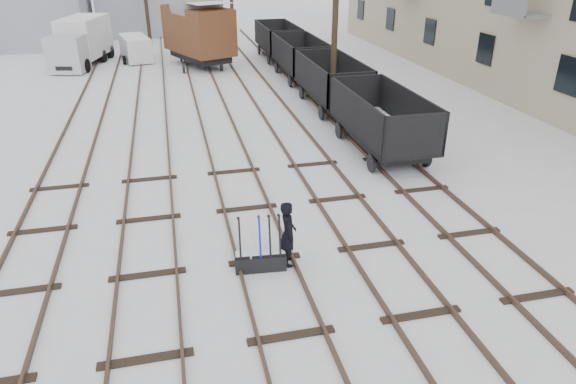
{
  "coord_description": "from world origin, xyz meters",
  "views": [
    {
      "loc": [
        -2.01,
        -11.25,
        7.53
      ],
      "look_at": [
        0.99,
        1.5,
        1.2
      ],
      "focal_mm": 32.0,
      "sensor_mm": 36.0,
      "label": 1
    }
  ],
  "objects_px": {
    "lorry": "(81,42)",
    "panel_van": "(136,48)",
    "worker": "(288,234)",
    "ground_frame": "(260,259)",
    "box_van_wagon": "(198,29)",
    "freight_wagon_a": "(380,129)"
  },
  "relations": [
    {
      "from": "freight_wagon_a",
      "to": "box_van_wagon",
      "type": "bearing_deg",
      "value": 107.85
    },
    {
      "from": "ground_frame",
      "to": "box_van_wagon",
      "type": "xyz_separation_m",
      "value": [
        0.44,
        24.92,
        2.2
      ]
    },
    {
      "from": "freight_wagon_a",
      "to": "lorry",
      "type": "height_order",
      "value": "lorry"
    },
    {
      "from": "worker",
      "to": "lorry",
      "type": "distance_m",
      "value": 28.19
    },
    {
      "from": "ground_frame",
      "to": "box_van_wagon",
      "type": "height_order",
      "value": "box_van_wagon"
    },
    {
      "from": "lorry",
      "to": "panel_van",
      "type": "distance_m",
      "value": 3.62
    },
    {
      "from": "lorry",
      "to": "worker",
      "type": "bearing_deg",
      "value": -59.27
    },
    {
      "from": "lorry",
      "to": "freight_wagon_a",
      "type": "bearing_deg",
      "value": -41.87
    },
    {
      "from": "lorry",
      "to": "panel_van",
      "type": "height_order",
      "value": "lorry"
    },
    {
      "from": "worker",
      "to": "box_van_wagon",
      "type": "relative_size",
      "value": 0.28
    },
    {
      "from": "worker",
      "to": "lorry",
      "type": "relative_size",
      "value": 0.25
    },
    {
      "from": "ground_frame",
      "to": "lorry",
      "type": "distance_m",
      "value": 28.1
    },
    {
      "from": "freight_wagon_a",
      "to": "box_van_wagon",
      "type": "distance_m",
      "value": 18.76
    },
    {
      "from": "worker",
      "to": "lorry",
      "type": "height_order",
      "value": "lorry"
    },
    {
      "from": "ground_frame",
      "to": "box_van_wagon",
      "type": "relative_size",
      "value": 0.24
    },
    {
      "from": "freight_wagon_a",
      "to": "ground_frame",
      "type": "bearing_deg",
      "value": -130.89
    },
    {
      "from": "panel_van",
      "to": "box_van_wagon",
      "type": "bearing_deg",
      "value": -46.52
    },
    {
      "from": "box_van_wagon",
      "to": "worker",
      "type": "bearing_deg",
      "value": -112.32
    },
    {
      "from": "ground_frame",
      "to": "worker",
      "type": "bearing_deg",
      "value": 12.47
    },
    {
      "from": "lorry",
      "to": "panel_van",
      "type": "relative_size",
      "value": 1.72
    },
    {
      "from": "ground_frame",
      "to": "panel_van",
      "type": "xyz_separation_m",
      "value": [
        -3.87,
        27.92,
        0.6
      ]
    },
    {
      "from": "box_van_wagon",
      "to": "lorry",
      "type": "height_order",
      "value": "box_van_wagon"
    }
  ]
}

